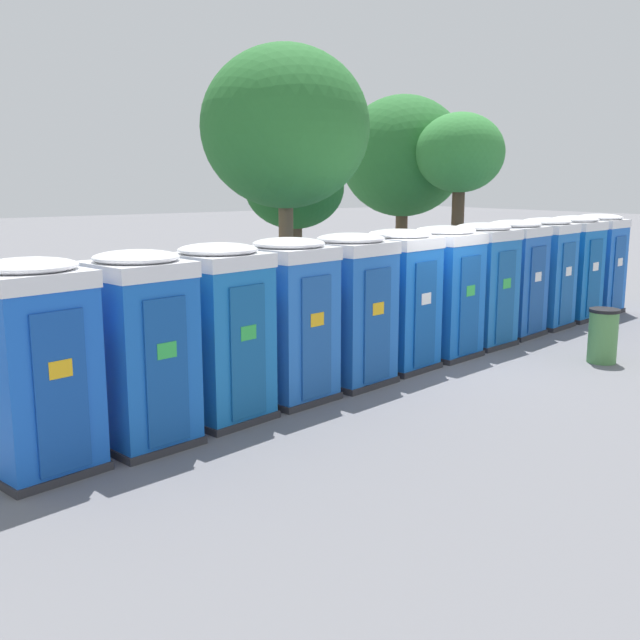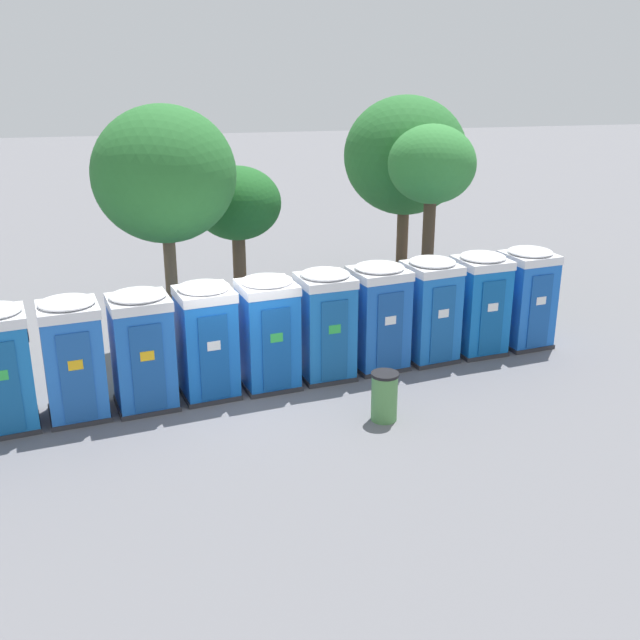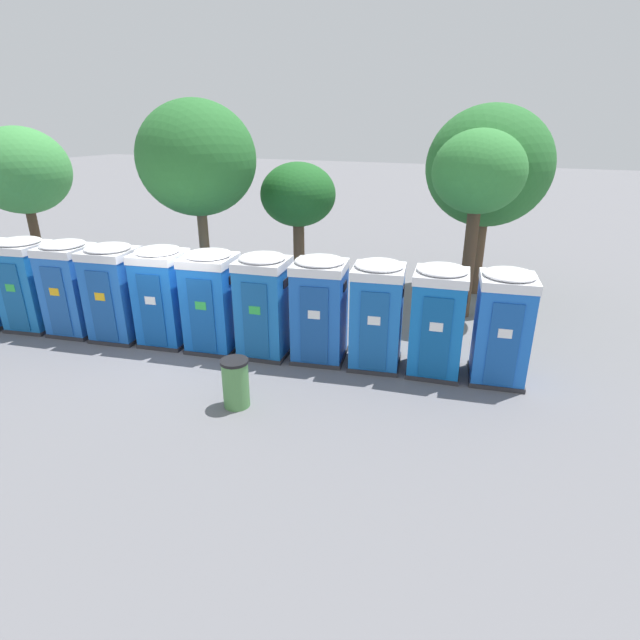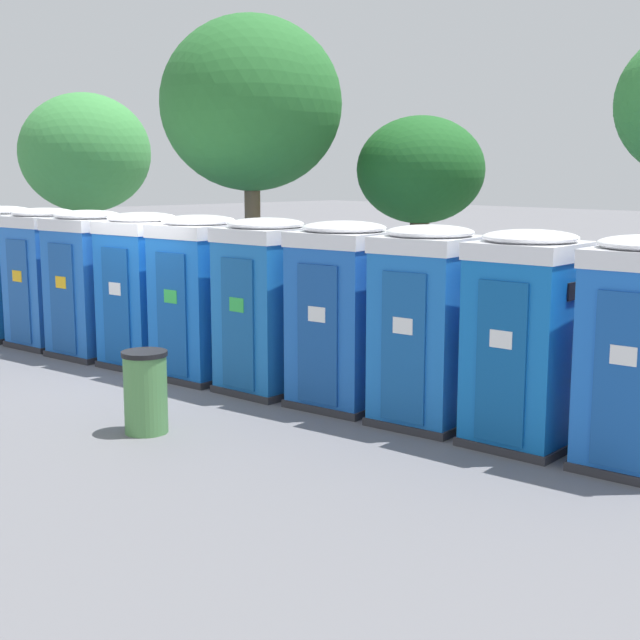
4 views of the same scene
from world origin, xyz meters
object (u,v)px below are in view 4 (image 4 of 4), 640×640
Objects in this scene: portapotty_10 at (526,338)px; portapotty_7 at (266,305)px; portapotty_5 at (144,289)px; portapotty_8 at (343,314)px; portapotty_2 at (4,272)px; street_tree_2 at (251,105)px; street_tree_4 at (421,173)px; portapotty_6 at (200,297)px; trash_can at (146,392)px; portapotty_3 at (46,277)px; portapotty_4 at (90,283)px; street_tree_0 at (85,154)px; portapotty_9 at (428,325)px.

portapotty_7 is at bearing -171.31° from portapotty_10.
portapotty_8 is (4.05, 0.67, -0.00)m from portapotty_5.
portapotty_7 is (6.76, 1.04, 0.00)m from portapotty_2.
street_tree_4 is (1.97, 2.48, -1.23)m from street_tree_2.
portapotty_6 is 2.47× the size of trash_can.
street_tree_4 is (5.44, 5.85, 1.88)m from portapotty_2.
portapotty_3 is 4.91m from street_tree_2.
portapotty_3 is 6.84m from portapotty_8.
portapotty_5 is (4.05, 0.63, 0.00)m from portapotty_2.
portapotty_10 is at bearing 8.96° from portapotty_4.
portapotty_3 is 6.31m from trash_can.
portapotty_2 and portapotty_5 have the same top height.
trash_can is (12.81, -6.05, -3.13)m from street_tree_0.
portapotty_5 is at bearing -171.40° from portapotty_10.
portapotty_7 is at bearing 8.46° from portapotty_5.
portapotty_7 is 1.00× the size of portapotty_8.
portapotty_9 is at bearing -172.79° from portapotty_10.
portapotty_4 is at bearing -170.26° from portapotty_8.
street_tree_0 reaches higher than portapotty_7.
portapotty_4 is at bearing -116.54° from street_tree_4.
portapotty_2 is at bearing -40.72° from street_tree_0.
portapotty_10 is 8.16m from street_tree_2.
portapotty_8 is 1.37m from portapotty_9.
portapotty_7 is at bearing -16.55° from street_tree_0.
portapotty_6 is at bearing -169.54° from portapotty_8.
street_tree_0 reaches higher than trash_can.
portapotty_2 is 9.57m from portapotty_9.
portapotty_4 is at bearing 6.85° from portapotty_3.
portapotty_3 and portapotty_7 have the same top height.
portapotty_3 is 9.57m from portapotty_10.
portapotty_4 is at bearing -170.76° from portapotty_7.
trash_can is at bearing -138.16° from portapotty_10.
portapotty_5 is at bearing 8.87° from portapotty_2.
street_tree_2 is at bearing -128.42° from street_tree_4.
portapotty_7 is 1.37m from portapotty_8.
portapotty_10 is at bearing 8.93° from portapotty_6.
portapotty_4 is 4.38m from street_tree_2.
street_tree_0 is 9.00m from street_tree_2.
trash_can is at bearing -10.69° from portapotty_2.
portapotty_9 is 3.62m from trash_can.
portapotty_8 is (5.39, 0.93, -0.00)m from portapotty_4.
portapotty_10 is at bearing -13.13° from street_tree_2.
portapotty_8 is (1.34, 0.27, -0.00)m from portapotty_7.
street_tree_2 is at bearing 44.10° from portapotty_2.
portapotty_3 is 0.60× the size of street_tree_4.
trash_can is (7.41, -1.40, -0.76)m from portapotty_2.
street_tree_0 is (-16.22, 2.99, 2.37)m from portapotty_10.
street_tree_2 is at bearing 101.97° from portapotty_5.
portapotty_10 is (9.47, 1.44, 0.00)m from portapotty_3.
street_tree_2 reaches higher than street_tree_4.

